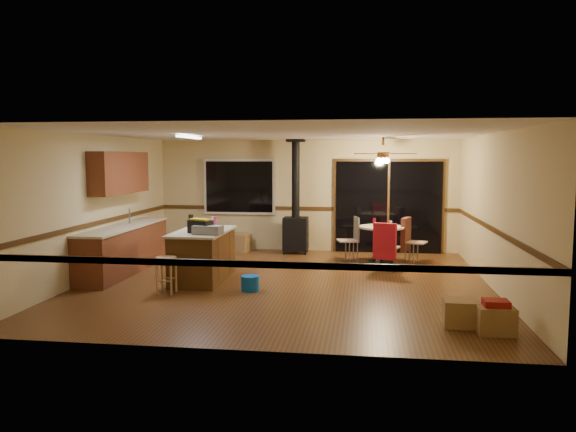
% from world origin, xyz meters
% --- Properties ---
extents(floor, '(7.00, 7.00, 0.00)m').
position_xyz_m(floor, '(0.00, 0.00, 0.00)').
color(floor, '#543217').
rests_on(floor, ground).
extents(ceiling, '(7.00, 7.00, 0.00)m').
position_xyz_m(ceiling, '(0.00, 0.00, 2.60)').
color(ceiling, silver).
rests_on(ceiling, ground).
extents(wall_back, '(7.00, 0.00, 7.00)m').
position_xyz_m(wall_back, '(0.00, 3.50, 1.30)').
color(wall_back, tan).
rests_on(wall_back, ground).
extents(wall_front, '(7.00, 0.00, 7.00)m').
position_xyz_m(wall_front, '(0.00, -3.50, 1.30)').
color(wall_front, tan).
rests_on(wall_front, ground).
extents(wall_left, '(0.00, 7.00, 7.00)m').
position_xyz_m(wall_left, '(-3.50, 0.00, 1.30)').
color(wall_left, tan).
rests_on(wall_left, ground).
extents(wall_right, '(0.00, 7.00, 7.00)m').
position_xyz_m(wall_right, '(3.50, 0.00, 1.30)').
color(wall_right, tan).
rests_on(wall_right, ground).
extents(chair_rail, '(7.00, 7.00, 0.08)m').
position_xyz_m(chair_rail, '(0.00, 0.00, 1.00)').
color(chair_rail, '#402710').
rests_on(chair_rail, ground).
extents(window, '(1.72, 0.10, 1.32)m').
position_xyz_m(window, '(-1.60, 3.45, 1.50)').
color(window, black).
rests_on(window, ground).
extents(sliding_door, '(2.52, 0.10, 2.10)m').
position_xyz_m(sliding_door, '(1.90, 3.45, 1.05)').
color(sliding_door, black).
rests_on(sliding_door, ground).
extents(lower_cabinets, '(0.60, 3.00, 0.86)m').
position_xyz_m(lower_cabinets, '(-3.20, 0.50, 0.43)').
color(lower_cabinets, brown).
rests_on(lower_cabinets, ground).
extents(countertop, '(0.64, 3.04, 0.04)m').
position_xyz_m(countertop, '(-3.20, 0.50, 0.88)').
color(countertop, '#C0B795').
rests_on(countertop, lower_cabinets).
extents(upper_cabinets, '(0.35, 2.00, 0.80)m').
position_xyz_m(upper_cabinets, '(-3.33, 0.70, 1.90)').
color(upper_cabinets, brown).
rests_on(upper_cabinets, ground).
extents(kitchen_island, '(0.88, 1.68, 0.90)m').
position_xyz_m(kitchen_island, '(-1.50, 0.00, 0.45)').
color(kitchen_island, '#492C12').
rests_on(kitchen_island, ground).
extents(wood_stove, '(0.55, 0.50, 2.52)m').
position_xyz_m(wood_stove, '(-0.20, 3.05, 0.73)').
color(wood_stove, black).
rests_on(wood_stove, ground).
extents(ceiling_fan, '(0.24, 0.24, 0.55)m').
position_xyz_m(ceiling_fan, '(1.71, 2.05, 2.21)').
color(ceiling_fan, brown).
rests_on(ceiling_fan, ceiling).
extents(fluorescent_strip, '(0.10, 1.20, 0.04)m').
position_xyz_m(fluorescent_strip, '(-1.80, 0.30, 2.56)').
color(fluorescent_strip, white).
rests_on(fluorescent_strip, ceiling).
extents(toolbox_grey, '(0.51, 0.33, 0.15)m').
position_xyz_m(toolbox_grey, '(-1.26, -0.46, 0.97)').
color(toolbox_grey, slate).
rests_on(toolbox_grey, kitchen_island).
extents(toolbox_black, '(0.46, 0.35, 0.22)m').
position_xyz_m(toolbox_black, '(-1.43, -0.35, 1.01)').
color(toolbox_black, black).
rests_on(toolbox_black, kitchen_island).
extents(toolbox_yellow_lid, '(0.39, 0.30, 0.03)m').
position_xyz_m(toolbox_yellow_lid, '(-1.43, -0.35, 1.14)').
color(toolbox_yellow_lid, gold).
rests_on(toolbox_yellow_lid, toolbox_black).
extents(box_on_island, '(0.23, 0.29, 0.18)m').
position_xyz_m(box_on_island, '(-1.53, 0.13, 0.99)').
color(box_on_island, olive).
rests_on(box_on_island, kitchen_island).
extents(bottle_dark, '(0.10, 0.10, 0.29)m').
position_xyz_m(bottle_dark, '(-1.68, -0.06, 1.05)').
color(bottle_dark, black).
rests_on(bottle_dark, kitchen_island).
extents(bottle_pink, '(0.10, 0.10, 0.24)m').
position_xyz_m(bottle_pink, '(-1.29, 0.11, 1.02)').
color(bottle_pink, '#D84C8C').
rests_on(bottle_pink, kitchen_island).
extents(bottle_white, '(0.07, 0.07, 0.18)m').
position_xyz_m(bottle_white, '(-1.47, 0.64, 0.99)').
color(bottle_white, white).
rests_on(bottle_white, kitchen_island).
extents(bar_stool, '(0.36, 0.36, 0.60)m').
position_xyz_m(bar_stool, '(-1.81, -1.00, 0.30)').
color(bar_stool, tan).
rests_on(bar_stool, floor).
extents(blue_bucket, '(0.37, 0.37, 0.25)m').
position_xyz_m(blue_bucket, '(-0.50, -0.67, 0.13)').
color(blue_bucket, blue).
rests_on(blue_bucket, floor).
extents(dining_table, '(0.93, 0.93, 0.78)m').
position_xyz_m(dining_table, '(1.71, 2.05, 0.53)').
color(dining_table, black).
rests_on(dining_table, ground).
extents(glass_red, '(0.08, 0.08, 0.16)m').
position_xyz_m(glass_red, '(1.56, 2.15, 0.86)').
color(glass_red, '#590C14').
rests_on(glass_red, dining_table).
extents(glass_cream, '(0.07, 0.07, 0.13)m').
position_xyz_m(glass_cream, '(1.89, 2.00, 0.84)').
color(glass_cream, beige).
rests_on(glass_cream, dining_table).
extents(chair_left, '(0.50, 0.49, 0.51)m').
position_xyz_m(chair_left, '(1.12, 2.18, 0.59)').
color(chair_left, tan).
rests_on(chair_left, ground).
extents(chair_near, '(0.54, 0.57, 0.70)m').
position_xyz_m(chair_near, '(1.76, 1.18, 0.60)').
color(chair_near, tan).
rests_on(chair_near, ground).
extents(chair_right, '(0.57, 0.55, 0.70)m').
position_xyz_m(chair_right, '(2.24, 2.17, 0.60)').
color(chair_right, tan).
rests_on(chair_right, ground).
extents(box_under_window, '(0.59, 0.51, 0.42)m').
position_xyz_m(box_under_window, '(-1.56, 3.10, 0.21)').
color(box_under_window, olive).
rests_on(box_under_window, floor).
extents(box_corner_a, '(0.46, 0.39, 0.34)m').
position_xyz_m(box_corner_a, '(3.00, -2.45, 0.17)').
color(box_corner_a, olive).
rests_on(box_corner_a, floor).
extents(box_corner_b, '(0.44, 0.39, 0.35)m').
position_xyz_m(box_corner_b, '(2.62, -2.21, 0.17)').
color(box_corner_b, olive).
rests_on(box_corner_b, floor).
extents(box_small_red, '(0.31, 0.26, 0.08)m').
position_xyz_m(box_small_red, '(3.00, -2.45, 0.38)').
color(box_small_red, maroon).
rests_on(box_small_red, box_corner_a).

